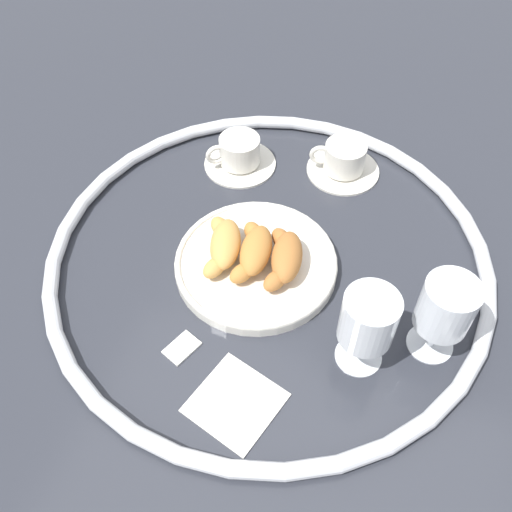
# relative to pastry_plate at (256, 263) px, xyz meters

# --- Properties ---
(ground_plane) EXTENTS (2.20, 2.20, 0.00)m
(ground_plane) POSITION_rel_pastry_plate_xyz_m (0.02, -0.01, -0.01)
(ground_plane) COLOR #2D3038
(table_chrome_rim) EXTENTS (0.72, 0.72, 0.02)m
(table_chrome_rim) POSITION_rel_pastry_plate_xyz_m (0.02, -0.01, -0.00)
(table_chrome_rim) COLOR silver
(table_chrome_rim) RESTS_ON ground_plane
(pastry_plate) EXTENTS (0.26, 0.26, 0.02)m
(pastry_plate) POSITION_rel_pastry_plate_xyz_m (0.00, 0.00, 0.00)
(pastry_plate) COLOR silver
(pastry_plate) RESTS_ON ground_plane
(croissant_large) EXTENTS (0.13, 0.08, 0.04)m
(croissant_large) POSITION_rel_pastry_plate_xyz_m (0.00, -0.05, 0.03)
(croissant_large) COLOR #AD6B33
(croissant_large) RESTS_ON pastry_plate
(croissant_small) EXTENTS (0.14, 0.07, 0.04)m
(croissant_small) POSITION_rel_pastry_plate_xyz_m (-0.00, 0.00, 0.03)
(croissant_small) COLOR #BC7A38
(croissant_small) RESTS_ON pastry_plate
(croissant_extra) EXTENTS (0.13, 0.09, 0.04)m
(croissant_extra) POSITION_rel_pastry_plate_xyz_m (-0.00, 0.05, 0.03)
(croissant_extra) COLOR #D6994C
(croissant_extra) RESTS_ON pastry_plate
(coffee_cup_near) EXTENTS (0.14, 0.14, 0.06)m
(coffee_cup_near) POSITION_rel_pastry_plate_xyz_m (0.27, -0.07, 0.01)
(coffee_cup_near) COLOR silver
(coffee_cup_near) RESTS_ON ground_plane
(coffee_cup_far) EXTENTS (0.14, 0.14, 0.06)m
(coffee_cup_far) POSITION_rel_pastry_plate_xyz_m (0.22, 0.12, 0.01)
(coffee_cup_far) COLOR silver
(coffee_cup_far) RESTS_ON ground_plane
(juice_glass_left) EXTENTS (0.08, 0.08, 0.14)m
(juice_glass_left) POSITION_rel_pastry_plate_xyz_m (-0.05, -0.29, 0.08)
(juice_glass_left) COLOR white
(juice_glass_left) RESTS_ON ground_plane
(juice_glass_right) EXTENTS (0.08, 0.08, 0.14)m
(juice_glass_right) POSITION_rel_pastry_plate_xyz_m (-0.10, -0.19, 0.08)
(juice_glass_right) COLOR white
(juice_glass_right) RESTS_ON ground_plane
(sugar_packet) EXTENTS (0.06, 0.05, 0.01)m
(sugar_packet) POSITION_rel_pastry_plate_xyz_m (-0.18, 0.05, -0.01)
(sugar_packet) COLOR white
(sugar_packet) RESTS_ON ground_plane
(folded_napkin) EXTENTS (0.14, 0.14, 0.01)m
(folded_napkin) POSITION_rel_pastry_plate_xyz_m (-0.23, -0.05, -0.01)
(folded_napkin) COLOR silver
(folded_napkin) RESTS_ON ground_plane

